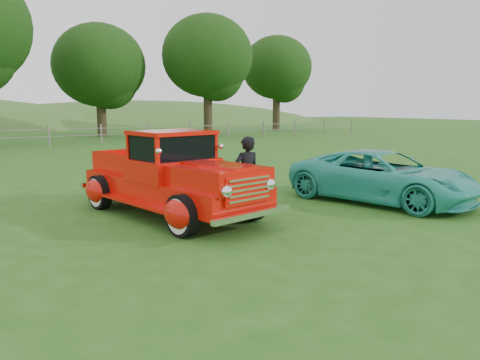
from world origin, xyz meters
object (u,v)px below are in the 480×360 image
teal_sedan (383,176)px  red_pickup (171,178)px  tree_far_east (277,68)px  man (246,175)px  tree_mid_east (207,56)px  tree_near_east (99,66)px

teal_sedan → red_pickup: bearing=149.2°
tree_far_east → man: size_ratio=5.37×
red_pickup → teal_sedan: size_ratio=1.18×
red_pickup → man: red_pickup is taller
tree_far_east → tree_mid_east: bearing=-161.6°
man → tree_mid_east: bearing=-115.4°
tree_mid_east → tree_near_east: bearing=166.0°
red_pickup → tree_near_east: bearing=66.1°
tree_near_east → teal_sedan: (-1.13, -28.13, -4.63)m
tree_near_east → red_pickup: size_ratio=1.59×
tree_near_east → red_pickup: (-5.97, -26.74, -4.45)m
tree_near_east → man: bearing=-99.4°
tree_far_east → teal_sedan: size_ratio=2.00×
tree_far_east → red_pickup: bearing=-129.6°
tree_near_east → teal_sedan: tree_near_east is taller
tree_near_east → red_pickup: 27.76m
tree_near_east → man: 28.18m
tree_far_east → red_pickup: 36.37m
teal_sedan → man: bearing=154.1°
tree_mid_east → man: tree_mid_east is taller
tree_near_east → man: (-4.56, -27.46, -4.42)m
tree_near_east → teal_sedan: 28.53m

